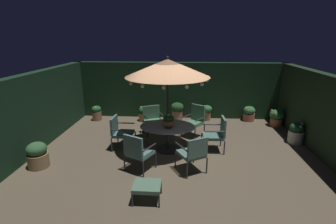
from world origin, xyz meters
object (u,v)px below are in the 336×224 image
at_px(patio_chair_north, 195,119).
at_px(ottoman_footrest, 147,186).
at_px(potted_plant_left_near, 177,110).
at_px(potted_plant_front_corner, 37,155).
at_px(centerpiece_planter, 169,120).
at_px(potted_plant_left_far, 249,113).
at_px(patio_chair_southwest, 217,132).
at_px(potted_plant_back_center, 144,113).
at_px(patio_chair_south, 193,152).
at_px(potted_plant_back_left, 296,133).
at_px(patio_dining_table, 168,131).
at_px(potted_plant_right_near, 277,117).
at_px(patio_chair_northeast, 153,118).
at_px(potted_plant_back_right, 207,112).
at_px(patio_chair_east, 120,130).
at_px(potted_plant_right_far, 97,113).
at_px(patio_chair_southeast, 137,151).
at_px(patio_umbrella, 168,68).

height_order(patio_chair_north, ottoman_footrest, patio_chair_north).
xyz_separation_m(potted_plant_left_near, potted_plant_front_corner, (-3.41, -4.02, -0.05)).
bearing_deg(potted_plant_front_corner, centerpiece_planter, 18.47).
xyz_separation_m(patio_chair_north, potted_plant_left_far, (2.19, 1.70, -0.29)).
xyz_separation_m(patio_chair_southwest, potted_plant_back_center, (-2.51, 2.53, -0.27)).
xyz_separation_m(patio_chair_south, patio_chair_southwest, (0.72, 1.28, 0.01)).
bearing_deg(potted_plant_back_center, potted_plant_back_left, -19.90).
xyz_separation_m(patio_dining_table, potted_plant_right_near, (3.90, 2.29, -0.24)).
height_order(patio_chair_northeast, potted_plant_back_right, patio_chair_northeast).
xyz_separation_m(patio_chair_south, potted_plant_left_near, (-0.51, 4.02, -0.16)).
bearing_deg(potted_plant_left_near, potted_plant_right_near, -7.80).
xyz_separation_m(potted_plant_left_near, potted_plant_right_near, (3.70, -0.51, -0.04)).
distance_m(patio_chair_east, potted_plant_back_center, 2.57).
distance_m(ottoman_footrest, potted_plant_right_near, 6.24).
height_order(patio_chair_northeast, potted_plant_left_near, patio_chair_northeast).
relative_size(patio_chair_east, potted_plant_left_near, 1.38).
xyz_separation_m(centerpiece_planter, potted_plant_right_far, (-3.03, 2.64, -0.66)).
xyz_separation_m(patio_chair_southwest, potted_plant_left_near, (-1.23, 2.74, -0.18)).
xyz_separation_m(centerpiece_planter, patio_chair_southeast, (-0.69, -1.12, -0.41)).
bearing_deg(ottoman_footrest, patio_umbrella, 83.91).
distance_m(potted_plant_right_near, potted_plant_left_far, 1.03).
xyz_separation_m(patio_dining_table, patio_chair_southeast, (-0.65, -1.26, -0.03)).
relative_size(patio_chair_north, potted_plant_front_corner, 1.55).
bearing_deg(potted_plant_left_near, centerpiece_planter, -92.98).
relative_size(potted_plant_front_corner, potted_plant_back_right, 1.12).
distance_m(patio_dining_table, ottoman_footrest, 2.40).
bearing_deg(potted_plant_back_right, patio_umbrella, -115.79).
bearing_deg(patio_chair_southwest, patio_chair_north, 118.06).
bearing_deg(potted_plant_back_left, patio_chair_southeast, -156.49).
bearing_deg(potted_plant_back_left, patio_chair_northeast, 173.36).
bearing_deg(patio_dining_table, potted_plant_front_corner, -159.17).
height_order(patio_dining_table, potted_plant_back_left, patio_dining_table).
bearing_deg(patio_umbrella, potted_plant_back_left, 10.72).
bearing_deg(potted_plant_right_near, patio_chair_north, -159.51).
xyz_separation_m(patio_chair_east, patio_chair_south, (2.12, -1.27, -0.00)).
height_order(patio_chair_southwest, potted_plant_left_far, patio_chair_southwest).
bearing_deg(potted_plant_right_far, potted_plant_back_right, 4.17).
distance_m(patio_umbrella, ottoman_footrest, 3.16).
distance_m(patio_chair_southeast, potted_plant_left_far, 5.51).
bearing_deg(potted_plant_right_near, patio_chair_southwest, -137.92).
relative_size(patio_chair_southeast, potted_plant_front_corner, 1.46).
xyz_separation_m(patio_chair_southeast, patio_chair_south, (1.35, 0.03, -0.00)).
bearing_deg(patio_chair_southwest, patio_chair_south, -119.29).
height_order(patio_dining_table, patio_chair_east, patio_chair_east).
bearing_deg(patio_chair_north, potted_plant_back_center, 143.43).
distance_m(potted_plant_left_far, potted_plant_front_corner, 7.45).
bearing_deg(patio_umbrella, potted_plant_left_near, 86.06).
distance_m(potted_plant_back_center, potted_plant_back_right, 2.47).
distance_m(patio_umbrella, potted_plant_right_far, 4.42).
relative_size(patio_dining_table, potted_plant_left_far, 2.74).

